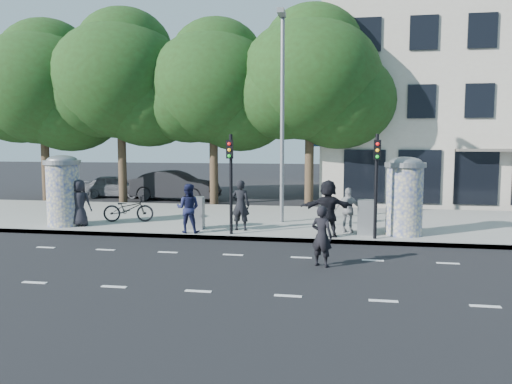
% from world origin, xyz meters
% --- Properties ---
extents(ground, '(120.00, 120.00, 0.00)m').
position_xyz_m(ground, '(0.00, 0.00, 0.00)').
color(ground, black).
rests_on(ground, ground).
extents(sidewalk, '(40.00, 8.00, 0.15)m').
position_xyz_m(sidewalk, '(0.00, 7.50, 0.07)').
color(sidewalk, gray).
rests_on(sidewalk, ground).
extents(curb, '(40.00, 0.10, 0.16)m').
position_xyz_m(curb, '(0.00, 3.55, 0.07)').
color(curb, slate).
rests_on(curb, ground).
extents(lane_dash_near, '(32.00, 0.12, 0.01)m').
position_xyz_m(lane_dash_near, '(0.00, -2.20, 0.00)').
color(lane_dash_near, silver).
rests_on(lane_dash_near, ground).
extents(lane_dash_far, '(32.00, 0.12, 0.01)m').
position_xyz_m(lane_dash_far, '(0.00, 1.40, 0.00)').
color(lane_dash_far, silver).
rests_on(lane_dash_far, ground).
extents(ad_column_left, '(1.36, 1.36, 2.65)m').
position_xyz_m(ad_column_left, '(-7.20, 4.50, 1.54)').
color(ad_column_left, beige).
rests_on(ad_column_left, sidewalk).
extents(ad_column_right, '(1.36, 1.36, 2.65)m').
position_xyz_m(ad_column_right, '(5.20, 4.70, 1.54)').
color(ad_column_right, beige).
rests_on(ad_column_right, sidewalk).
extents(traffic_pole_near, '(0.22, 0.31, 3.40)m').
position_xyz_m(traffic_pole_near, '(-0.60, 3.79, 2.23)').
color(traffic_pole_near, black).
rests_on(traffic_pole_near, sidewalk).
extents(traffic_pole_far, '(0.22, 0.31, 3.40)m').
position_xyz_m(traffic_pole_far, '(4.20, 3.79, 2.23)').
color(traffic_pole_far, black).
rests_on(traffic_pole_far, sidewalk).
extents(street_lamp, '(0.25, 0.93, 8.00)m').
position_xyz_m(street_lamp, '(0.80, 6.63, 4.79)').
color(street_lamp, slate).
rests_on(street_lamp, sidewalk).
extents(tree_far_left, '(7.20, 7.20, 9.26)m').
position_xyz_m(tree_far_left, '(-13.00, 12.50, 6.19)').
color(tree_far_left, '#38281C').
rests_on(tree_far_left, ground).
extents(tree_mid_left, '(7.20, 7.20, 9.57)m').
position_xyz_m(tree_mid_left, '(-8.50, 12.50, 6.50)').
color(tree_mid_left, '#38281C').
rests_on(tree_mid_left, ground).
extents(tree_near_left, '(6.80, 6.80, 8.97)m').
position_xyz_m(tree_near_left, '(-3.50, 12.70, 6.06)').
color(tree_near_left, '#38281C').
rests_on(tree_near_left, ground).
extents(tree_center, '(7.00, 7.00, 9.30)m').
position_xyz_m(tree_center, '(1.50, 12.30, 6.31)').
color(tree_center, '#38281C').
rests_on(tree_center, ground).
extents(building, '(20.30, 15.85, 12.00)m').
position_xyz_m(building, '(12.00, 19.99, 5.99)').
color(building, '#B9AC9B').
rests_on(building, ground).
extents(ped_a, '(0.91, 0.64, 1.74)m').
position_xyz_m(ped_a, '(-6.53, 4.46, 1.02)').
color(ped_a, black).
rests_on(ped_a, sidewalk).
extents(ped_b, '(0.68, 0.46, 1.80)m').
position_xyz_m(ped_b, '(-0.43, 4.62, 1.05)').
color(ped_b, black).
rests_on(ped_b, sidewalk).
extents(ped_c, '(0.85, 0.67, 1.71)m').
position_xyz_m(ped_c, '(-2.13, 3.85, 1.00)').
color(ped_c, '#181B3D').
rests_on(ped_c, sidewalk).
extents(ped_e, '(1.01, 0.71, 1.56)m').
position_xyz_m(ped_e, '(3.35, 4.81, 0.93)').
color(ped_e, '#A1A1A4').
rests_on(ped_e, sidewalk).
extents(ped_f, '(1.87, 1.08, 1.90)m').
position_xyz_m(ped_f, '(2.66, 3.90, 1.10)').
color(ped_f, black).
rests_on(ped_f, sidewalk).
extents(man_road, '(0.70, 0.61, 1.63)m').
position_xyz_m(man_road, '(2.60, 0.50, 0.82)').
color(man_road, black).
rests_on(man_road, ground).
extents(bicycle, '(1.07, 2.06, 1.03)m').
position_xyz_m(bicycle, '(-5.16, 5.71, 0.66)').
color(bicycle, black).
rests_on(bicycle, sidewalk).
extents(cabinet_left, '(0.57, 0.43, 1.17)m').
position_xyz_m(cabinet_left, '(-2.07, 4.60, 0.74)').
color(cabinet_left, gray).
rests_on(cabinet_left, sidewalk).
extents(cabinet_right, '(0.60, 0.46, 1.20)m').
position_xyz_m(cabinet_right, '(3.95, 4.51, 0.75)').
color(cabinet_right, gray).
rests_on(cabinet_right, sidewalk).
extents(car_left, '(1.72, 3.95, 1.32)m').
position_xyz_m(car_left, '(-10.02, 14.87, 0.66)').
color(car_left, slate).
rests_on(car_left, ground).
extents(car_mid, '(2.09, 5.09, 1.64)m').
position_xyz_m(car_mid, '(-6.14, 14.12, 0.82)').
color(car_mid, black).
rests_on(car_mid, ground).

